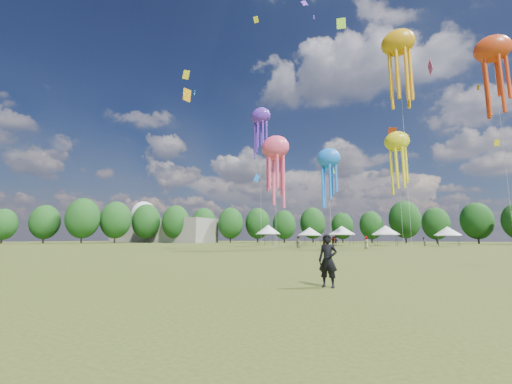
% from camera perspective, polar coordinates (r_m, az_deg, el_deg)
% --- Properties ---
extents(ground, '(300.00, 300.00, 0.00)m').
position_cam_1_polar(ground, '(16.69, -12.55, -13.02)').
color(ground, '#384416').
rests_on(ground, ground).
extents(observer_main, '(0.59, 0.40, 1.57)m').
position_cam_1_polar(observer_main, '(9.95, 12.72, -11.83)').
color(observer_main, black).
rests_on(observer_main, ground).
extents(spectator_near, '(1.03, 0.94, 1.73)m').
position_cam_1_polar(spectator_near, '(47.36, 7.55, -8.90)').
color(spectator_near, gray).
rests_on(spectator_near, ground).
extents(spectators_far, '(17.05, 21.84, 1.85)m').
position_cam_1_polar(spectators_far, '(60.25, 15.83, -8.50)').
color(spectators_far, gray).
rests_on(spectators_far, ground).
extents(festival_tents, '(39.46, 10.87, 4.44)m').
position_cam_1_polar(festival_tents, '(69.24, 14.41, -6.66)').
color(festival_tents, '#47474C').
rests_on(festival_tents, ground).
extents(show_kites, '(41.41, 15.69, 32.09)m').
position_cam_1_polar(show_kites, '(53.35, 19.62, 13.59)').
color(show_kites, '#FF4B74').
rests_on(show_kites, ground).
extents(small_kites, '(68.49, 69.88, 45.54)m').
position_cam_1_polar(small_kites, '(63.45, 17.82, 19.73)').
color(small_kites, '#FF4B74').
rests_on(small_kites, ground).
extents(treeline, '(201.57, 95.24, 13.43)m').
position_cam_1_polar(treeline, '(76.79, 16.97, -4.11)').
color(treeline, '#38281C').
rests_on(treeline, ground).
extents(hangar, '(40.00, 12.00, 8.00)m').
position_cam_1_polar(hangar, '(118.43, -16.49, -6.70)').
color(hangar, gray).
rests_on(hangar, ground).
extents(radome, '(9.00, 9.00, 16.00)m').
position_cam_1_polar(radome, '(134.34, -19.49, -4.16)').
color(radome, white).
rests_on(radome, ground).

